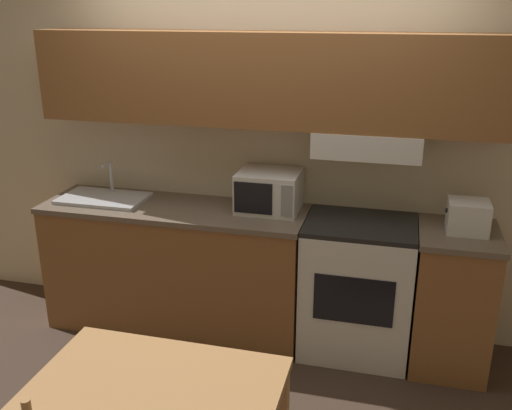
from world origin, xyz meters
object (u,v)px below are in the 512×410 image
(stove_range, at_px, (357,287))
(sink_basin, at_px, (103,198))
(dining_table, at_px, (158,408))
(microwave, at_px, (269,191))
(toaster, at_px, (468,216))

(stove_range, height_order, sink_basin, sink_basin)
(sink_basin, bearing_deg, dining_table, -55.79)
(stove_range, bearing_deg, dining_table, -113.09)
(stove_range, bearing_deg, microwave, 171.78)
(stove_range, xyz_separation_m, dining_table, (-0.69, -1.63, 0.17))
(microwave, xyz_separation_m, dining_table, (-0.07, -1.72, -0.42))
(toaster, distance_m, dining_table, 2.13)
(dining_table, bearing_deg, microwave, 87.51)
(microwave, distance_m, sink_basin, 1.19)
(sink_basin, bearing_deg, microwave, 4.60)
(stove_range, height_order, toaster, toaster)
(toaster, distance_m, sink_basin, 2.43)
(stove_range, distance_m, sink_basin, 1.86)
(microwave, distance_m, dining_table, 1.77)
(microwave, bearing_deg, stove_range, -8.22)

